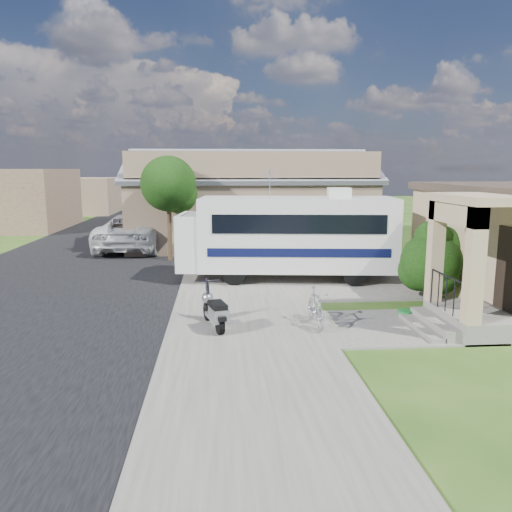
{
  "coord_description": "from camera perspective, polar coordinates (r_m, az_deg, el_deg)",
  "views": [
    {
      "loc": [
        -1.68,
        -12.94,
        4.01
      ],
      "look_at": [
        -0.5,
        2.5,
        1.3
      ],
      "focal_mm": 35.0,
      "sensor_mm": 36.0,
      "label": 1
    }
  ],
  "objects": [
    {
      "name": "van",
      "position": [
        33.72,
        -12.4,
        4.37
      ],
      "size": [
        2.8,
        6.15,
        1.75
      ],
      "primitive_type": "imported",
      "rotation": [
        0.0,
        0.0,
        0.06
      ],
      "color": "silver",
      "rests_on": "ground"
    },
    {
      "name": "street_tree_a",
      "position": [
        22.09,
        -9.71,
        7.82
      ],
      "size": [
        2.44,
        2.4,
        4.58
      ],
      "color": "#2F2215",
      "rests_on": "ground"
    },
    {
      "name": "walk_slab",
      "position": [
        13.43,
        16.4,
        -7.75
      ],
      "size": [
        4.0,
        3.0,
        0.05
      ],
      "primitive_type": "cube",
      "color": "#5A5751",
      "rests_on": "ground"
    },
    {
      "name": "pickup_truck",
      "position": [
        25.9,
        -13.55,
        2.77
      ],
      "size": [
        3.41,
        6.69,
        1.81
      ],
      "primitive_type": "imported",
      "rotation": [
        0.0,
        0.0,
        3.08
      ],
      "color": "silver",
      "rests_on": "ground"
    },
    {
      "name": "motorhome",
      "position": [
        18.04,
        3.76,
        2.52
      ],
      "size": [
        7.89,
        3.17,
        3.94
      ],
      "rotation": [
        0.0,
        0.0,
        -0.1
      ],
      "color": "silver",
      "rests_on": "ground"
    },
    {
      "name": "street_tree_c",
      "position": [
        41.05,
        -7.28,
        8.59
      ],
      "size": [
        2.44,
        2.4,
        4.42
      ],
      "color": "#2F2215",
      "rests_on": "ground"
    },
    {
      "name": "distant_bldg_near",
      "position": [
        48.85,
        -20.34,
        6.49
      ],
      "size": [
        8.0,
        7.0,
        3.2
      ],
      "primitive_type": "cube",
      "color": "#866A54",
      "rests_on": "ground"
    },
    {
      "name": "sidewalk_slab",
      "position": [
        23.29,
        -2.64,
        0.08
      ],
      "size": [
        4.0,
        80.0,
        0.06
      ],
      "primitive_type": "cube",
      "color": "#5A5751",
      "rests_on": "ground"
    },
    {
      "name": "scooter",
      "position": [
        12.58,
        -4.74,
        -6.29
      ],
      "size": [
        0.8,
        1.7,
        1.14
      ],
      "rotation": [
        0.0,
        0.0,
        0.27
      ],
      "color": "black",
      "rests_on": "ground"
    },
    {
      "name": "bicycle",
      "position": [
        12.88,
        6.82,
        -6.08
      ],
      "size": [
        0.51,
        1.6,
        0.95
      ],
      "primitive_type": "imported",
      "rotation": [
        0.0,
        0.0,
        0.04
      ],
      "color": "#98989F",
      "rests_on": "ground"
    },
    {
      "name": "ground",
      "position": [
        13.65,
        2.92,
        -7.17
      ],
      "size": [
        120.0,
        120.0,
        0.0
      ],
      "primitive_type": "plane",
      "color": "#224612"
    },
    {
      "name": "street_tree_b",
      "position": [
        32.06,
        -8.08,
        8.73
      ],
      "size": [
        2.44,
        2.4,
        4.73
      ],
      "color": "#2F2215",
      "rests_on": "ground"
    },
    {
      "name": "garden_hose",
      "position": [
        14.27,
        16.7,
        -6.43
      ],
      "size": [
        0.41,
        0.41,
        0.19
      ],
      "primitive_type": "cylinder",
      "color": "#156A27",
      "rests_on": "ground"
    },
    {
      "name": "shrub",
      "position": [
        16.16,
        19.48,
        -0.4
      ],
      "size": [
        2.03,
        1.94,
        2.49
      ],
      "color": "#2F2215",
      "rests_on": "ground"
    },
    {
      "name": "street_slab",
      "position": [
        24.0,
        -18.34,
        -0.17
      ],
      "size": [
        9.0,
        80.0,
        0.02
      ],
      "primitive_type": "cube",
      "color": "black",
      "rests_on": "ground"
    },
    {
      "name": "warehouse",
      "position": [
        27.04,
        -0.81,
        5.64
      ],
      "size": [
        12.5,
        8.4,
        5.04
      ],
      "color": "#866A54",
      "rests_on": "ground"
    },
    {
      "name": "driveway_slab",
      "position": [
        18.17,
        5.82,
        -2.79
      ],
      "size": [
        7.0,
        6.0,
        0.05
      ],
      "primitive_type": "cube",
      "color": "#5A5751",
      "rests_on": "ground"
    }
  ]
}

